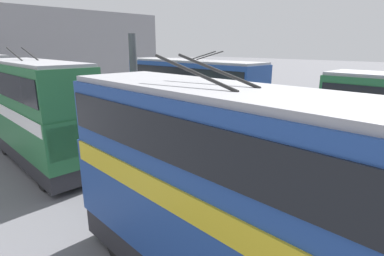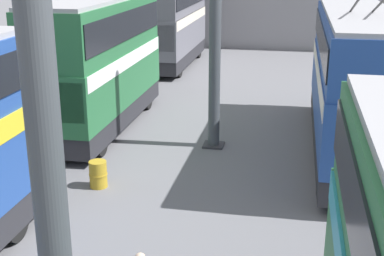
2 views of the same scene
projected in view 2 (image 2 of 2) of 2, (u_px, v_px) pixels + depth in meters
name	position (u px, v px, depth m)	size (l,w,h in m)	color
support_column_far	(215.00, 62.00, 18.79)	(0.75, 0.75, 6.52)	#42474C
bus_left_far	(355.00, 73.00, 18.47)	(11.21, 2.54, 5.58)	black
bus_right_mid	(99.00, 56.00, 21.01)	(9.06, 2.54, 5.81)	black
bus_right_far	(173.00, 18.00, 32.94)	(9.18, 2.54, 5.87)	black
oil_drum	(98.00, 174.00, 16.20)	(0.56, 0.56, 0.83)	#B28E23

